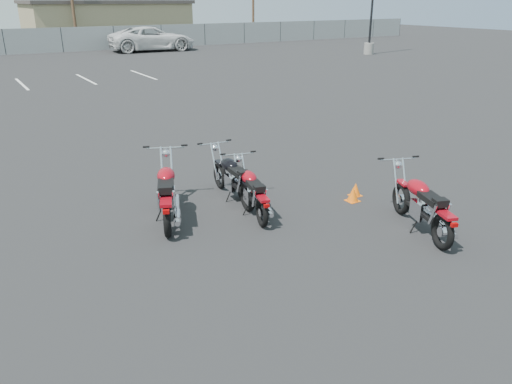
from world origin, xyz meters
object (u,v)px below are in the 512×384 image
motorcycle_rear_red (422,205)px  white_van (152,32)px  motorcycle_front_red (167,193)px  motorcycle_second_black (233,178)px  motorcycle_third_red (252,192)px

motorcycle_rear_red → white_van: size_ratio=0.28×
motorcycle_rear_red → motorcycle_front_red: bearing=142.1°
white_van → motorcycle_front_red: bearing=164.4°
motorcycle_rear_red → white_van: 34.22m
motorcycle_front_red → motorcycle_second_black: bearing=8.2°
motorcycle_front_red → motorcycle_rear_red: size_ratio=1.06×
motorcycle_third_red → motorcycle_rear_red: 3.03m
motorcycle_third_red → white_van: (9.73, 31.16, 1.01)m
motorcycle_third_red → white_van: bearing=72.7°
motorcycle_second_black → motorcycle_rear_red: 3.62m
motorcycle_third_red → motorcycle_rear_red: size_ratio=0.91×
motorcycle_front_red → motorcycle_rear_red: (3.55, -2.76, -0.03)m
motorcycle_third_red → motorcycle_rear_red: motorcycle_rear_red is taller
motorcycle_front_red → motorcycle_second_black: motorcycle_front_red is taller
motorcycle_rear_red → motorcycle_third_red: bearing=133.9°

